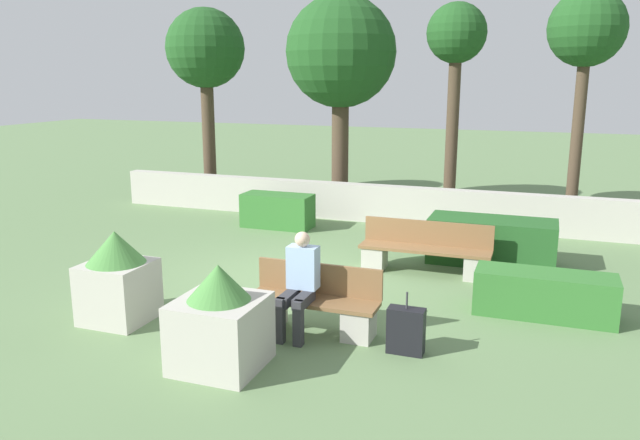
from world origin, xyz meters
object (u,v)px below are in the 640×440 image
(bench_front, at_px, (314,308))
(tree_rightmost, at_px, (587,34))
(planter_corner_right, at_px, (220,322))
(suitcase, at_px, (406,331))
(tree_center_left, at_px, (341,54))
(person_seated_man, at_px, (299,280))
(tree_center_right, at_px, (456,44))
(tree_leftmost, at_px, (205,52))
(bench_left_side, at_px, (425,253))
(planter_corner_left, at_px, (117,278))

(bench_front, xyz_separation_m, tree_rightmost, (3.20, 7.50, 3.69))
(planter_corner_right, xyz_separation_m, tree_rightmost, (3.82, 8.79, 3.48))
(suitcase, height_order, tree_center_left, tree_center_left)
(person_seated_man, bearing_deg, tree_center_right, 85.13)
(tree_center_right, bearing_deg, tree_leftmost, -176.17)
(bench_left_side, relative_size, planter_corner_left, 1.75)
(planter_corner_left, distance_m, tree_center_left, 8.47)
(tree_center_left, bearing_deg, tree_center_right, 7.12)
(suitcase, distance_m, tree_center_right, 8.70)
(person_seated_man, relative_size, planter_corner_left, 1.06)
(tree_center_left, xyz_separation_m, tree_center_right, (2.60, 0.33, 0.20))
(planter_corner_right, distance_m, suitcase, 2.15)
(bench_front, bearing_deg, tree_center_left, 105.80)
(tree_center_left, bearing_deg, tree_leftmost, -178.60)
(tree_center_left, height_order, tree_center_right, tree_center_left)
(person_seated_man, relative_size, tree_leftmost, 0.27)
(bench_left_side, relative_size, suitcase, 2.84)
(tree_rightmost, bearing_deg, planter_corner_right, -113.50)
(planter_corner_left, xyz_separation_m, tree_center_right, (3.07, 8.20, 3.27))
(bench_front, xyz_separation_m, tree_center_left, (-2.08, 7.34, 3.35))
(bench_front, bearing_deg, tree_center_right, 86.05)
(bench_front, height_order, tree_leftmost, tree_leftmost)
(tree_center_left, distance_m, tree_rightmost, 5.29)
(planter_corner_left, relative_size, tree_center_left, 0.24)
(planter_corner_left, distance_m, tree_rightmost, 10.46)
(tree_rightmost, bearing_deg, bench_left_side, -116.73)
(bench_left_side, relative_size, person_seated_man, 1.65)
(tree_center_right, bearing_deg, bench_left_side, -85.95)
(bench_front, xyz_separation_m, suitcase, (1.24, -0.24, -0.04))
(person_seated_man, xyz_separation_m, planter_corner_right, (-0.48, -1.14, -0.18))
(tree_center_left, bearing_deg, bench_front, -74.20)
(planter_corner_left, relative_size, planter_corner_right, 1.03)
(bench_left_side, height_order, tree_center_right, tree_center_right)
(tree_center_right, bearing_deg, person_seated_man, -94.87)
(bench_front, height_order, suitcase, bench_front)
(bench_front, relative_size, tree_center_left, 0.33)
(person_seated_man, bearing_deg, bench_front, 45.72)
(suitcase, distance_m, tree_rightmost, 8.81)
(bench_front, bearing_deg, suitcase, -10.91)
(bench_front, distance_m, planter_corner_right, 1.44)
(bench_left_side, bearing_deg, tree_leftmost, 156.25)
(bench_left_side, xyz_separation_m, tree_rightmost, (2.33, 4.63, 3.68))
(bench_front, xyz_separation_m, person_seated_man, (-0.14, -0.14, 0.39))
(tree_leftmost, bearing_deg, person_seated_man, -53.43)
(suitcase, height_order, tree_rightmost, tree_rightmost)
(tree_center_left, bearing_deg, person_seated_man, -75.46)
(tree_center_right, bearing_deg, tree_center_left, -172.88)
(planter_corner_right, xyz_separation_m, tree_center_right, (1.15, 8.94, 3.33))
(person_seated_man, bearing_deg, planter_corner_left, -170.50)
(person_seated_man, bearing_deg, tree_leftmost, 126.57)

